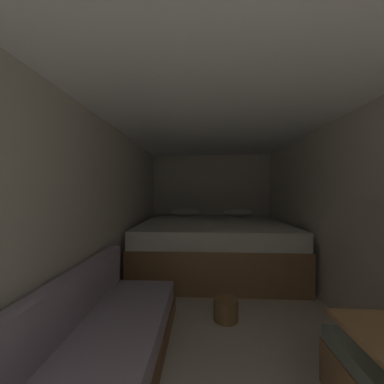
{
  "coord_description": "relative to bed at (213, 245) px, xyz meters",
  "views": [
    {
      "loc": [
        -0.18,
        -0.28,
        1.34
      ],
      "look_at": [
        -0.33,
        2.71,
        1.31
      ],
      "focal_mm": 20.15,
      "sensor_mm": 36.0,
      "label": 1
    }
  ],
  "objects": [
    {
      "name": "wicker_basket",
      "position": [
        0.06,
        -1.41,
        -0.3
      ],
      "size": [
        0.25,
        0.25,
        0.22
      ],
      "color": "olive",
      "rests_on": "ground"
    },
    {
      "name": "bed",
      "position": [
        0.0,
        0.0,
        0.0
      ],
      "size": [
        2.38,
        1.92,
        0.96
      ],
      "color": "#9E7247",
      "rests_on": "ground"
    },
    {
      "name": "wall_left",
      "position": [
        -1.27,
        -1.44,
        0.64
      ],
      "size": [
        0.05,
        4.88,
        2.1
      ],
      "primitive_type": "cube",
      "color": "beige",
      "rests_on": "ground"
    },
    {
      "name": "ground_plane",
      "position": [
        0.0,
        -1.44,
        -0.41
      ],
      "size": [
        6.88,
        6.88,
        0.0
      ],
      "primitive_type": "plane",
      "color": "beige"
    },
    {
      "name": "wall_right",
      "position": [
        1.27,
        -1.44,
        0.64
      ],
      "size": [
        0.05,
        4.88,
        2.1
      ],
      "primitive_type": "cube",
      "color": "beige",
      "rests_on": "ground"
    },
    {
      "name": "ceiling_slab",
      "position": [
        0.0,
        -1.44,
        1.71
      ],
      "size": [
        2.6,
        4.88,
        0.05
      ],
      "primitive_type": "cube",
      "color": "white",
      "rests_on": "wall_left"
    },
    {
      "name": "sofa_left",
      "position": [
        -0.91,
        -2.33,
        -0.19
      ],
      "size": [
        0.75,
        2.16,
        0.71
      ],
      "color": "brown",
      "rests_on": "ground"
    },
    {
      "name": "wall_back",
      "position": [
        0.0,
        1.02,
        0.64
      ],
      "size": [
        2.6,
        0.05,
        2.1
      ],
      "primitive_type": "cube",
      "color": "beige",
      "rests_on": "ground"
    }
  ]
}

